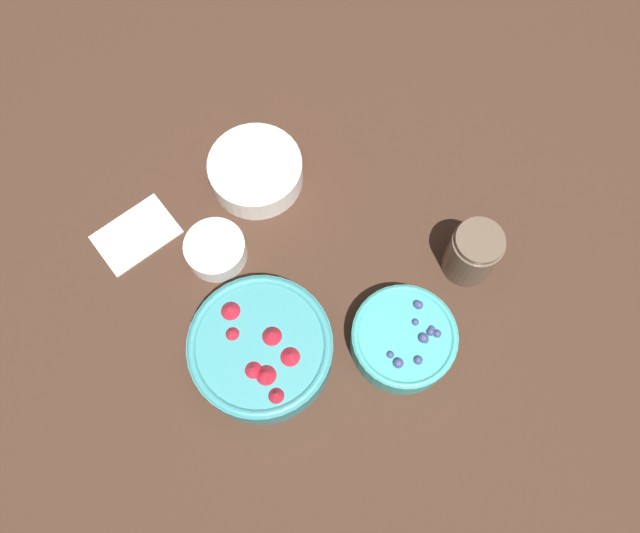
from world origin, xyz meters
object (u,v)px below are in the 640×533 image
bowl_blueberries (404,339)px  bowl_bananas (256,170)px  jar_chocolate (472,253)px  bowl_strawberries (261,348)px  bowl_cream (215,249)px

bowl_blueberries → bowl_bananas: bearing=-92.5°
bowl_bananas → jar_chocolate: bearing=114.2°
bowl_bananas → bowl_blueberries: bearing=87.5°
bowl_strawberries → bowl_blueberries: bowl_strawberries is taller
bowl_cream → bowl_strawberries: bearing=74.5°
bowl_bananas → bowl_cream: size_ratio=1.60×
bowl_strawberries → bowl_cream: size_ratio=2.18×
jar_chocolate → bowl_strawberries: bearing=-16.7°
bowl_bananas → bowl_strawberries: bearing=52.3°
bowl_strawberries → bowl_cream: 0.19m
bowl_blueberries → bowl_cream: 0.33m
bowl_bananas → bowl_cream: 0.15m
bowl_cream → jar_chocolate: bearing=136.3°
bowl_blueberries → jar_chocolate: jar_chocolate is taller
jar_chocolate → bowl_blueberries: bearing=8.6°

